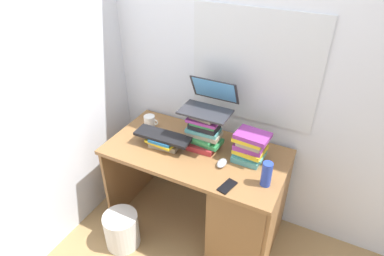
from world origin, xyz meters
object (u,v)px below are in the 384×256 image
keyboard (163,136)px  book_stack_side (250,146)px  book_stack_keyboard_riser (164,141)px  mug (150,121)px  wastebasket (122,230)px  water_bottle (267,174)px  laptop (209,102)px  computer_mouse (222,163)px  cell_phone (227,186)px  book_stack_tall (205,130)px  desk (234,202)px

keyboard → book_stack_side: bearing=11.7°
book_stack_keyboard_riser → mug: 0.31m
mug → wastebasket: mug is taller
keyboard → mug: keyboard is taller
water_bottle → wastebasket: water_bottle is taller
book_stack_side → keyboard: book_stack_side is taller
laptop → computer_mouse: size_ratio=3.34×
water_bottle → keyboard: bearing=175.5°
book_stack_keyboard_riser → computer_mouse: book_stack_keyboard_riser is taller
mug → cell_phone: 0.91m
book_stack_tall → computer_mouse: bearing=-35.5°
laptop → mug: bearing=179.8°
book_stack_side → wastebasket: bearing=-146.4°
book_stack_keyboard_riser → water_bottle: (0.78, -0.07, 0.04)m
book_stack_side → keyboard: bearing=-166.9°
keyboard → book_stack_keyboard_riser: bearing=59.2°
mug → wastebasket: 0.87m
desk → computer_mouse: computer_mouse is taller
laptop → mug: laptop is taller
cell_phone → keyboard: bearing=175.6°
book_stack_tall → book_stack_side: bearing=1.5°
book_stack_side → mug: (-0.85, 0.05, -0.06)m
laptop → desk: bearing=-28.6°
laptop → water_bottle: bearing=-26.4°
desk → laptop: size_ratio=3.73×
laptop → water_bottle: laptop is taller
desk → book_stack_keyboard_riser: book_stack_keyboard_riser is taller
book_stack_side → laptop: (-0.34, 0.05, 0.23)m
book_stack_keyboard_riser → cell_phone: book_stack_keyboard_riser is taller
cell_phone → water_bottle: bearing=46.0°
wastebasket → keyboard: bearing=64.9°
keyboard → book_stack_tall: bearing=24.8°
water_bottle → book_stack_tall: bearing=159.4°
mug → cell_phone: size_ratio=0.92×
book_stack_side → book_stack_tall: bearing=-178.5°
keyboard → wastebasket: bearing=-116.5°
keyboard → laptop: bearing=34.3°
book_stack_side → keyboard: size_ratio=0.57×
cell_phone → computer_mouse: bearing=135.8°
desk → book_stack_tall: (-0.29, 0.10, 0.48)m
laptop → keyboard: bearing=-144.4°
laptop → book_stack_side: bearing=-8.8°
book_stack_keyboard_riser → wastebasket: 0.77m
book_stack_tall → water_bottle: book_stack_tall is taller
book_stack_keyboard_riser → keyboard: 0.05m
laptop → cell_phone: laptop is taller
keyboard → water_bottle: size_ratio=2.48×
book_stack_tall → water_bottle: bearing=-20.6°
wastebasket → mug: bearing=96.6°
book_stack_side → cell_phone: (-0.03, -0.33, -0.10)m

